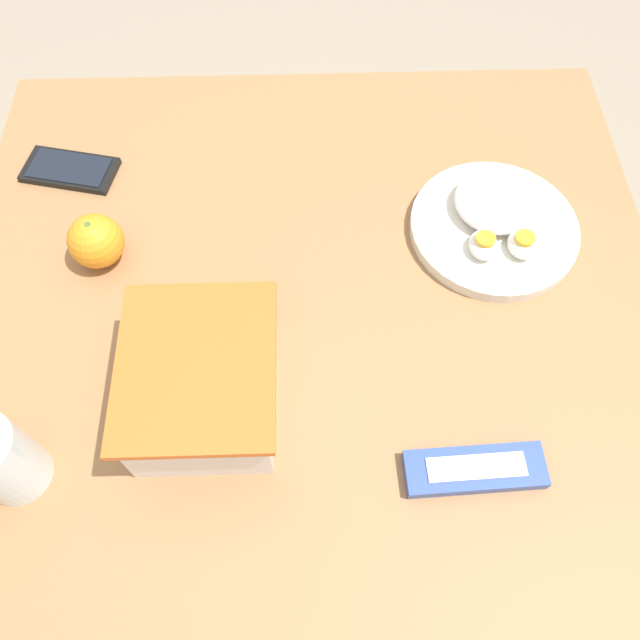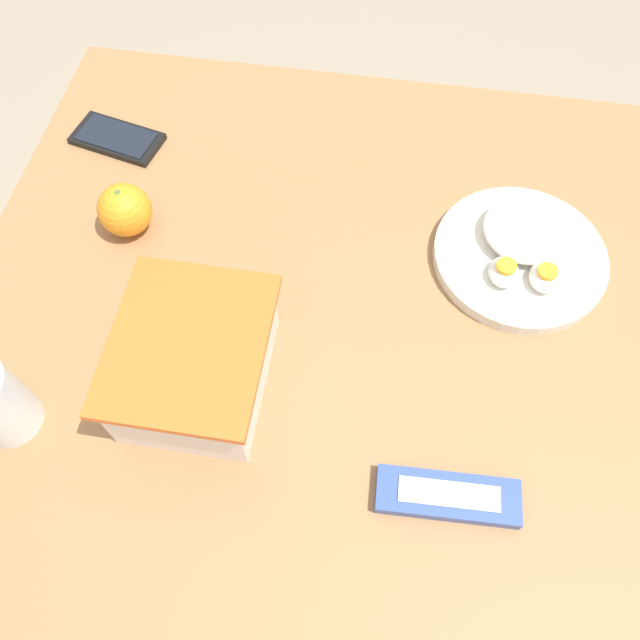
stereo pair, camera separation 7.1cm
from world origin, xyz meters
name	(u,v)px [view 1 (the left image)]	position (x,y,z in m)	size (l,w,h in m)	color
ground_plane	(316,467)	(0.00, 0.00, 0.00)	(10.00, 10.00, 0.00)	gray
table	(314,346)	(0.00, 0.00, 0.63)	(0.90, 0.95, 0.75)	#996B42
food_container	(206,384)	(-0.13, 0.13, 0.80)	(0.20, 0.17, 0.10)	white
orange_fruit	(99,241)	(0.09, 0.28, 0.79)	(0.07, 0.07, 0.07)	orange
rice_plate	(497,221)	(0.12, -0.26, 0.77)	(0.23, 0.23, 0.05)	silver
candy_bar	(478,469)	(-0.23, -0.18, 0.76)	(0.06, 0.16, 0.02)	#334C9E
cell_phone	(72,170)	(0.24, 0.35, 0.76)	(0.10, 0.15, 0.01)	black
drinking_glass	(3,460)	(-0.21, 0.34, 0.80)	(0.07, 0.07, 0.11)	silver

